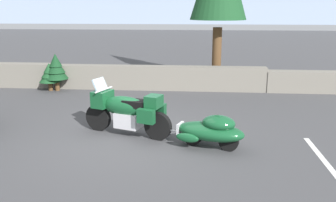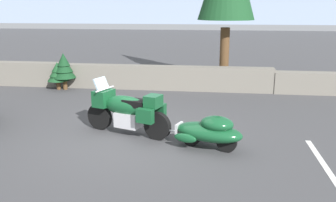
{
  "view_description": "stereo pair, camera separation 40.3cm",
  "coord_description": "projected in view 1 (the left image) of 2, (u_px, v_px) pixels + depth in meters",
  "views": [
    {
      "loc": [
        1.5,
        -8.05,
        3.03
      ],
      "look_at": [
        0.83,
        0.27,
        0.85
      ],
      "focal_mm": 39.09,
      "sensor_mm": 36.0,
      "label": 1
    },
    {
      "loc": [
        1.9,
        -8.01,
        3.03
      ],
      "look_at": [
        0.83,
        0.27,
        0.85
      ],
      "focal_mm": 39.09,
      "sensor_mm": 36.0,
      "label": 2
    }
  ],
  "objects": [
    {
      "name": "pine_sapling_farther",
      "position": [
        50.0,
        73.0,
        13.31
      ],
      "size": [
        0.77,
        0.77,
        1.03
      ],
      "color": "brown",
      "rests_on": "ground"
    },
    {
      "name": "ground_plane",
      "position": [
        132.0,
        138.0,
        8.65
      ],
      "size": [
        80.0,
        80.0,
        0.0
      ],
      "primitive_type": "plane",
      "color": "#424244"
    },
    {
      "name": "car_shaped_trailer",
      "position": [
        211.0,
        130.0,
        7.94
      ],
      "size": [
        2.2,
        1.16,
        0.76
      ],
      "color": "black",
      "rests_on": "ground"
    },
    {
      "name": "stone_guard_wall",
      "position": [
        152.0,
        78.0,
        13.57
      ],
      "size": [
        24.0,
        0.55,
        0.91
      ],
      "color": "slate",
      "rests_on": "ground"
    },
    {
      "name": "pine_sapling_near",
      "position": [
        56.0,
        68.0,
        13.28
      ],
      "size": [
        0.84,
        0.84,
        1.36
      ],
      "color": "brown",
      "rests_on": "ground"
    },
    {
      "name": "touring_motorcycle",
      "position": [
        126.0,
        110.0,
        8.72
      ],
      "size": [
        2.22,
        1.2,
        1.33
      ],
      "color": "black",
      "rests_on": "ground"
    },
    {
      "name": "parking_stripe_marker",
      "position": [
        333.0,
        172.0,
        6.88
      ],
      "size": [
        0.12,
        3.6,
        0.01
      ],
      "primitive_type": "cube",
      "color": "silver",
      "rests_on": "ground"
    }
  ]
}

